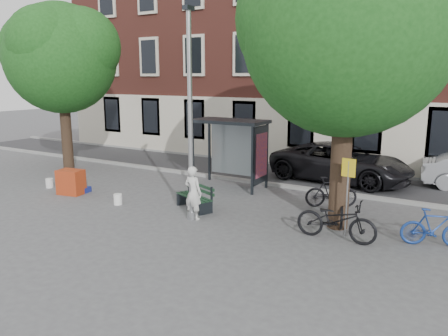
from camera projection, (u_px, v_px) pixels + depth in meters
ground at (192, 219)px, 13.17m from camera, size 90.00×90.00×0.00m
road at (283, 175)px, 19.06m from camera, size 40.00×4.00×0.01m
curb_near at (264, 183)px, 17.37m from camera, size 40.00×0.25×0.12m
curb_far at (300, 166)px, 20.74m from camera, size 40.00×0.25×0.12m
building_row at (333, 22)px, 22.69m from camera, size 30.00×8.00×14.00m
lamppost at (190, 127)px, 12.61m from camera, size 0.28×0.35×6.11m
tree_right at (348, 21)px, 11.19m from camera, size 5.76×5.60×8.20m
tree_left at (59, 53)px, 19.03m from camera, size 5.18×4.86×7.40m
bus_shelter at (240, 138)px, 16.54m from camera, size 2.85×1.45×2.62m
painter at (193, 193)px, 13.01m from camera, size 0.62×0.43×1.63m
bench at (195, 198)px, 14.10m from camera, size 1.62×1.05×0.80m
bike_a at (336, 220)px, 11.35m from camera, size 2.11×0.77×1.10m
bike_b at (435, 228)px, 10.95m from camera, size 1.69×0.92×0.98m
bike_c at (341, 203)px, 12.81m from camera, size 1.39×2.25×1.12m
bike_d at (331, 192)px, 14.28m from camera, size 1.70×1.26×1.02m
car_dark at (341, 162)px, 17.82m from camera, size 5.84×3.09×1.57m
red_stand at (71, 182)px, 15.89m from camera, size 0.99×0.75×0.90m
blue_crate at (82, 189)px, 16.23m from camera, size 0.62×0.50×0.20m
bucket_a at (63, 183)px, 16.87m from camera, size 0.29×0.29×0.36m
bucket_b at (118, 199)px, 14.62m from camera, size 0.36×0.36×0.36m
bucket_c at (49, 183)px, 16.86m from camera, size 0.36×0.36×0.36m
notice_sign at (348, 179)px, 11.37m from camera, size 0.37×0.09×2.13m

